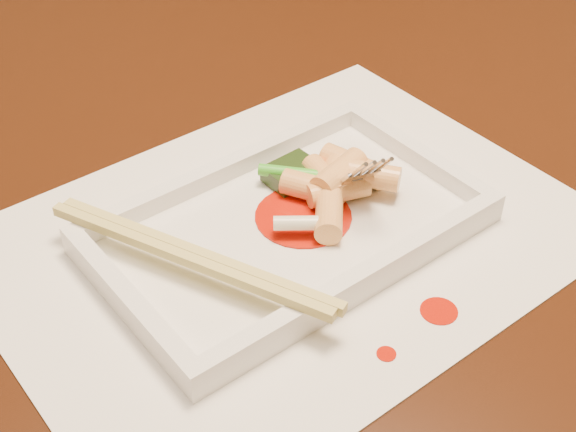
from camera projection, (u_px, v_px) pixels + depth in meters
table at (109, 310)px, 0.64m from camera, size 1.40×0.90×0.75m
placemat at (288, 237)px, 0.56m from camera, size 0.40×0.30×0.00m
sauce_splatter_a at (439, 311)px, 0.50m from camera, size 0.02×0.02×0.00m
sauce_splatter_b at (386, 354)px, 0.47m from camera, size 0.01×0.01×0.00m
plate_base at (288, 232)px, 0.55m from camera, size 0.26×0.16×0.01m
plate_rim_far at (226, 169)px, 0.59m from camera, size 0.26×0.01×0.01m
plate_rim_near at (361, 279)px, 0.50m from camera, size 0.26×0.01×0.01m
plate_rim_left at (128, 300)px, 0.49m from camera, size 0.01×0.14×0.01m
plate_rim_right at (417, 154)px, 0.61m from camera, size 0.01×0.14×0.01m
veg_piece at (292, 172)px, 0.59m from camera, size 0.04×0.03×0.01m
scallion_white at (303, 223)px, 0.54m from camera, size 0.04×0.03×0.01m
scallion_green at (317, 176)px, 0.58m from camera, size 0.06×0.07×0.01m
chopstick_a at (185, 258)px, 0.50m from camera, size 0.09×0.19×0.01m
chopstick_b at (196, 253)px, 0.51m from camera, size 0.09×0.19×0.01m
fork at (352, 91)px, 0.55m from camera, size 0.09×0.10×0.14m
sauce_blob_0 at (303, 216)px, 0.56m from camera, size 0.07×0.07×0.00m
rice_cake_0 at (333, 174)px, 0.58m from camera, size 0.05×0.04×0.02m
rice_cake_1 at (353, 166)px, 0.59m from camera, size 0.03×0.05×0.02m
rice_cake_2 at (339, 174)px, 0.57m from camera, size 0.05×0.03×0.02m
rice_cake_3 at (309, 187)px, 0.57m from camera, size 0.04×0.04×0.02m
rice_cake_4 at (329, 211)px, 0.55m from camera, size 0.05×0.05×0.02m
rice_cake_5 at (368, 175)px, 0.57m from camera, size 0.04×0.05×0.02m
rice_cake_6 at (326, 179)px, 0.58m from camera, size 0.02×0.04×0.02m
rice_cake_7 at (338, 190)px, 0.57m from camera, size 0.05×0.03×0.02m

